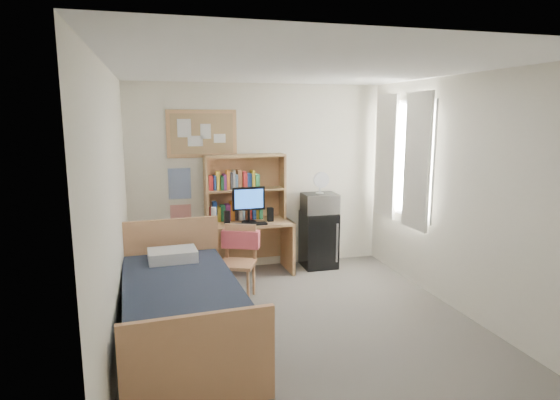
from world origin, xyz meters
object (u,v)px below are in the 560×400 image
object	(u,v)px
monitor	(249,205)
speaker_right	(270,214)
bulletin_board	(202,134)
desk	(248,248)
speaker_left	(227,218)
desk_chair	(237,263)
bed	(182,313)
desk_fan	(320,184)
mini_fridge	(319,239)
microwave	(320,203)

from	to	relation	value
monitor	speaker_right	distance (m)	0.33
bulletin_board	desk	xyz separation A→B (m)	(0.56, -0.30, -1.55)
speaker_left	speaker_right	bearing A→B (deg)	0.00
speaker_left	desk_chair	bearing A→B (deg)	-92.08
bed	desk_fan	xyz separation A→B (m)	(2.06, 1.85, 0.91)
mini_fridge	speaker_left	xyz separation A→B (m)	(-1.34, -0.12, 0.43)
monitor	microwave	distance (m)	1.05
desk_chair	speaker_right	xyz separation A→B (m)	(0.61, 0.81, 0.39)
speaker_right	speaker_left	bearing A→B (deg)	-180.00
bed	desk_chair	bearing A→B (deg)	50.32
speaker_right	desk_fan	distance (m)	0.84
bulletin_board	microwave	xyz separation A→B (m)	(1.60, -0.26, -0.98)
bulletin_board	speaker_right	xyz separation A→B (m)	(0.86, -0.35, -1.09)
desk	desk_fan	world-z (taller)	desk_fan
desk_chair	desk	bearing A→B (deg)	94.10
bulletin_board	speaker_right	distance (m)	1.43
bulletin_board	microwave	world-z (taller)	bulletin_board
bed	microwave	size ratio (longest dim) A/B	4.59
speaker_left	microwave	bearing A→B (deg)	2.85
speaker_right	microwave	bearing A→B (deg)	5.14
desk	monitor	bearing A→B (deg)	-90.00
desk_chair	speaker_left	xyz separation A→B (m)	(0.01, 0.80, 0.38)
microwave	desk_fan	bearing A→B (deg)	0.00
desk_chair	desk_fan	size ratio (longest dim) A/B	3.20
desk	bed	world-z (taller)	desk
monitor	speaker_right	bearing A→B (deg)	0.00
speaker_left	desk_fan	distance (m)	1.40
speaker_left	desk_fan	size ratio (longest dim) A/B	0.64
speaker_left	microwave	xyz separation A→B (m)	(1.34, 0.10, 0.11)
microwave	desk_chair	bearing A→B (deg)	-145.66
monitor	speaker_left	bearing A→B (deg)	-180.00
desk_fan	bulletin_board	bearing A→B (deg)	171.32
bulletin_board	monitor	size ratio (longest dim) A/B	1.99
desk	desk_fan	xyz separation A→B (m)	(1.05, 0.03, 0.84)
monitor	speaker_right	size ratio (longest dim) A/B	2.53
speaker_left	microwave	distance (m)	1.35
speaker_right	desk_fan	xyz separation A→B (m)	(0.74, 0.09, 0.38)
bulletin_board	speaker_left	world-z (taller)	bulletin_board
desk	monitor	distance (m)	0.61
monitor	microwave	size ratio (longest dim) A/B	0.99
bed	desk	bearing A→B (deg)	57.74
desk_chair	desk_fan	distance (m)	1.80
desk	speaker_right	distance (m)	0.55
desk	desk_chair	world-z (taller)	desk_chair
mini_fridge	bed	xyz separation A→B (m)	(-2.06, -1.87, -0.10)
mini_fridge	microwave	xyz separation A→B (m)	(-0.00, -0.02, 0.54)
desk	bed	xyz separation A→B (m)	(-1.01, -1.82, -0.07)
desk_chair	speaker_right	size ratio (longest dim) A/B	4.73
desk	bed	bearing A→B (deg)	-120.58
mini_fridge	bulletin_board	bearing A→B (deg)	172.02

